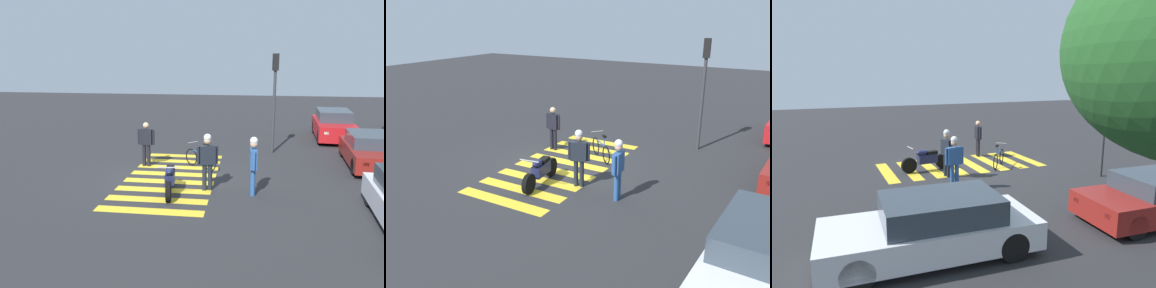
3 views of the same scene
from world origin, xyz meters
The scene contains 10 objects.
ground_plane centered at (0.00, 0.00, 0.00)m, with size 60.00×60.00×0.00m, color #2B2B2D.
police_motorcycle centered at (1.61, 0.29, 0.45)m, with size 2.10×0.62×1.03m.
leaning_bicycle centered at (-1.37, 0.86, 0.37)m, with size 1.18×1.30×0.99m.
officer_on_foot centered at (-1.38, -1.23, 0.97)m, with size 0.27×0.67×1.69m.
officer_by_motorcycle centered at (1.14, 1.38, 1.05)m, with size 0.34×0.65×1.81m.
pedestrian_bystander centered at (1.38, 2.80, 1.05)m, with size 0.68×0.24×1.80m.
crosswalk_stripes centered at (0.00, 0.00, 0.00)m, with size 6.75×3.05×0.01m.
car_red_convertible centered at (-7.87, 6.82, 0.69)m, with size 4.41×2.02×1.44m.
car_maroon_wagon centered at (-2.65, 7.26, 0.60)m, with size 4.18×2.03×1.24m.
traffic_light_pole centered at (-4.29, 3.63, 2.84)m, with size 0.34×0.27×4.23m.
Camera 1 is at (13.42, 2.69, 4.19)m, focal length 38.37 mm.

